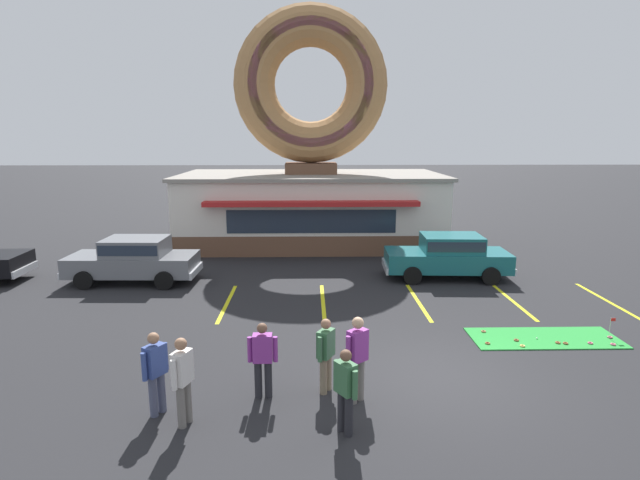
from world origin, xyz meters
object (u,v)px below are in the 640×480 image
pedestrian_leather_jacket_man (326,352)px  trash_bin (163,246)px  putting_flag_pin (612,323)px  car_teal (448,255)px  pedestrian_crossing_woman (156,370)px  pedestrian_blue_sweater_man (357,355)px  pedestrian_clipboard_woman (345,388)px  car_grey (134,258)px  golf_ball (537,338)px  pedestrian_beanie_man (263,357)px  pedestrian_hooded_kid (183,377)px

pedestrian_leather_jacket_man → trash_bin: 13.41m
putting_flag_pin → car_teal: (-2.65, 5.74, 0.43)m
pedestrian_crossing_woman → pedestrian_blue_sweater_man: bearing=5.7°
trash_bin → pedestrian_clipboard_woman: bearing=-62.2°
car_grey → pedestrian_crossing_woman: (3.37, -8.69, 0.02)m
car_teal → pedestrian_clipboard_woman: bearing=-114.6°
car_grey → pedestrian_crossing_woman: size_ratio=2.85×
pedestrian_crossing_woman → golf_ball: bearing=20.6°
car_grey → pedestrian_clipboard_woman: bearing=-53.9°
pedestrian_blue_sweater_man → pedestrian_crossing_woman: (-3.77, -0.37, -0.08)m
car_grey → pedestrian_leather_jacket_man: (6.54, -7.93, -0.01)m
golf_ball → car_grey: bearing=155.7°
trash_bin → pedestrian_leather_jacket_man: bearing=-60.4°
car_grey → trash_bin: bearing=91.1°
pedestrian_crossing_woman → pedestrian_beanie_man: bearing=16.7°
car_teal → trash_bin: size_ratio=4.75×
car_teal → pedestrian_blue_sweater_man: (-4.15, -8.64, 0.10)m
pedestrian_hooded_kid → trash_bin: (-4.03, 12.79, -0.42)m
golf_ball → putting_flag_pin: putting_flag_pin is taller
pedestrian_clipboard_woman → pedestrian_beanie_man: 2.00m
pedestrian_leather_jacket_man → pedestrian_clipboard_woman: size_ratio=1.00×
pedestrian_blue_sweater_man → trash_bin: 14.05m
putting_flag_pin → pedestrian_crossing_woman: size_ratio=0.34×
car_grey → pedestrian_blue_sweater_man: (7.14, -8.32, 0.10)m
pedestrian_leather_jacket_man → pedestrian_hooded_kid: bearing=-156.3°
pedestrian_blue_sweater_man → pedestrian_clipboard_woman: pedestrian_blue_sweater_man is taller
pedestrian_crossing_woman → pedestrian_hooded_kid: bearing=-31.7°
trash_bin → pedestrian_beanie_man: bearing=-65.6°
pedestrian_clipboard_woman → pedestrian_beanie_man: bearing=140.6°
pedestrian_blue_sweater_man → pedestrian_beanie_man: 1.86m
pedestrian_blue_sweater_man → trash_bin: bearing=120.9°
golf_ball → pedestrian_leather_jacket_man: 6.07m
putting_flag_pin → pedestrian_clipboard_woman: pedestrian_clipboard_woman is taller
golf_ball → car_grey: (-12.02, 5.44, 0.82)m
golf_ball → pedestrian_clipboard_woman: bearing=-142.8°
pedestrian_crossing_woman → putting_flag_pin: bearing=17.2°
pedestrian_beanie_man → car_grey: bearing=123.1°
pedestrian_leather_jacket_man → golf_ball: bearing=24.4°
pedestrian_clipboard_woman → pedestrian_leather_jacket_man: bearing=101.4°
pedestrian_beanie_man → trash_bin: 13.01m
car_grey → pedestrian_leather_jacket_man: bearing=-50.5°
golf_ball → car_grey: 13.22m
putting_flag_pin → pedestrian_leather_jacket_man: pedestrian_leather_jacket_man is taller
car_grey → pedestrian_hooded_kid: size_ratio=2.77×
golf_ball → trash_bin: size_ratio=0.04×
pedestrian_beanie_man → pedestrian_crossing_woman: bearing=-163.3°
car_teal → pedestrian_crossing_woman: pedestrian_crossing_woman is taller
pedestrian_hooded_kid → pedestrian_beanie_man: pedestrian_hooded_kid is taller
pedestrian_leather_jacket_man → pedestrian_crossing_woman: bearing=-166.4°
pedestrian_blue_sweater_man → golf_ball: bearing=30.5°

